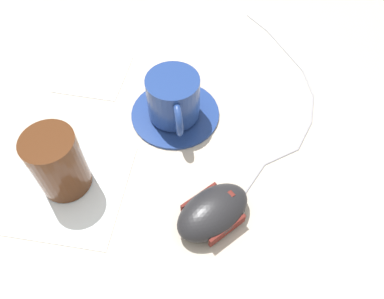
# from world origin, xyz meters

# --- Properties ---
(ground_plane) EXTENTS (3.00, 3.00, 0.00)m
(ground_plane) POSITION_xyz_m (0.00, 0.00, 0.00)
(ground_plane) COLOR #B2A899
(saucer) EXTENTS (0.14, 0.14, 0.01)m
(saucer) POSITION_xyz_m (-0.06, -0.06, 0.00)
(saucer) COLOR navy
(saucer) RESTS_ON ground
(coffee_cup) EXTENTS (0.08, 0.11, 0.07)m
(coffee_cup) POSITION_xyz_m (-0.06, -0.06, 0.04)
(coffee_cup) COLOR navy
(coffee_cup) RESTS_ON saucer
(computer_mouse) EXTENTS (0.12, 0.11, 0.04)m
(computer_mouse) POSITION_xyz_m (-0.12, 0.12, 0.02)
(computer_mouse) COLOR black
(computer_mouse) RESTS_ON ground
(mouse_cable) EXTENTS (0.13, 0.40, 0.00)m
(mouse_cable) POSITION_xyz_m (-0.25, -0.11, 0.00)
(mouse_cable) COLOR gray
(mouse_cable) RESTS_ON ground
(napkin_under_glass) EXTENTS (0.18, 0.18, 0.00)m
(napkin_under_glass) POSITION_xyz_m (0.08, 0.07, 0.00)
(napkin_under_glass) COLOR white
(napkin_under_glass) RESTS_ON ground
(drinking_glass) EXTENTS (0.07, 0.07, 0.10)m
(drinking_glass) POSITION_xyz_m (0.08, 0.06, 0.05)
(drinking_glass) COLOR #4C2814
(drinking_glass) RESTS_ON napkin_under_glass
(napkin_spare) EXTENTS (0.13, 0.13, 0.00)m
(napkin_spare) POSITION_xyz_m (0.08, -0.15, 0.00)
(napkin_spare) COLOR white
(napkin_spare) RESTS_ON ground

